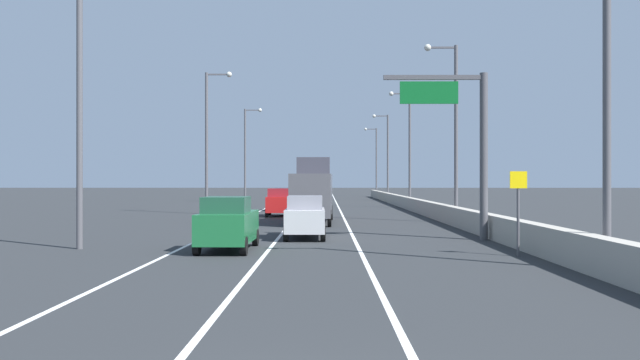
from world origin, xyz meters
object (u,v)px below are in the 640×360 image
lamp_post_right_fourth (386,152)px  car_yellow_4 (297,193)px  lamp_post_right_near (599,54)px  lamp_post_left_far (247,149)px  lamp_post_right_second (452,121)px  car_black_3 (286,199)px  lamp_post_left_near (86,84)px  car_green_2 (228,224)px  lamp_post_right_fifth (375,157)px  car_red_1 (279,202)px  box_truck (313,193)px  overhead_sign_gantry (467,135)px  lamp_post_left_mid (209,133)px  lamp_post_right_third (407,142)px  speed_advisory_sign (518,206)px  car_silver_0 (305,217)px

lamp_post_right_fourth → car_yellow_4: lamp_post_right_fourth is taller
lamp_post_right_near → lamp_post_left_far: bearing=106.5°
lamp_post_right_second → car_black_3: size_ratio=2.81×
lamp_post_left_near → car_green_2: 7.82m
lamp_post_right_second → lamp_post_right_fifth: bearing=89.9°
car_red_1 → box_truck: (2.60, -7.59, 0.87)m
car_green_2 → car_black_3: car_green_2 is taller
lamp_post_right_near → box_truck: lamp_post_right_near is taller
overhead_sign_gantry → car_black_3: (-9.89, 28.75, -3.74)m
lamp_post_right_fifth → lamp_post_right_near: bearing=-90.1°
overhead_sign_gantry → lamp_post_left_near: bearing=-166.0°
overhead_sign_gantry → car_yellow_4: 57.70m
lamp_post_left_mid → car_yellow_4: size_ratio=2.59×
lamp_post_right_second → lamp_post_right_fifth: 66.43m
lamp_post_right_third → car_red_1: size_ratio=2.72×
speed_advisory_sign → lamp_post_left_far: bearing=106.3°
speed_advisory_sign → car_red_1: speed_advisory_sign is taller
lamp_post_left_far → speed_advisory_sign: bearing=-73.7°
lamp_post_right_fourth → car_black_3: 30.53m
lamp_post_left_far → car_green_2: lamp_post_left_far is taller
car_black_3 → lamp_post_right_fourth: bearing=67.5°
lamp_post_right_third → car_silver_0: lamp_post_right_third is taller
car_black_3 → box_truck: box_truck is taller
lamp_post_right_third → car_silver_0: 34.92m
car_red_1 → car_yellow_4: 37.45m
overhead_sign_gantry → lamp_post_left_near: 16.30m
lamp_post_right_fourth → lamp_post_right_third: bearing=-89.9°
car_yellow_4 → box_truck: box_truck is taller
car_green_2 → car_black_3: 33.17m
overhead_sign_gantry → car_silver_0: overhead_sign_gantry is taller
lamp_post_right_fourth → lamp_post_left_far: 18.85m
speed_advisory_sign → lamp_post_right_fifth: bearing=89.1°
car_black_3 → car_yellow_4: bearing=90.4°
lamp_post_right_fourth → car_red_1: lamp_post_right_fourth is taller
lamp_post_left_mid → car_yellow_4: 34.91m
lamp_post_right_second → car_yellow_4: lamp_post_right_second is taller
car_red_1 → speed_advisory_sign: bearing=-68.2°
lamp_post_right_third → box_truck: bearing=-111.2°
speed_advisory_sign → box_truck: (-7.61, 17.89, 0.13)m
lamp_post_left_near → car_red_1: bearing=75.6°
lamp_post_right_third → car_silver_0: size_ratio=2.35×
lamp_post_right_fifth → car_yellow_4: lamp_post_right_fifth is taller
lamp_post_left_far → car_silver_0: (8.48, -48.17, -5.45)m
speed_advisory_sign → lamp_post_left_mid: bearing=119.0°
lamp_post_right_near → speed_advisory_sign: bearing=109.5°
lamp_post_left_mid → car_silver_0: 23.77m
lamp_post_right_fourth → box_truck: size_ratio=1.42×
lamp_post_left_far → box_truck: bearing=-77.1°
lamp_post_right_second → car_red_1: lamp_post_right_second is taller
overhead_sign_gantry → box_truck: (-7.17, 11.65, -2.83)m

